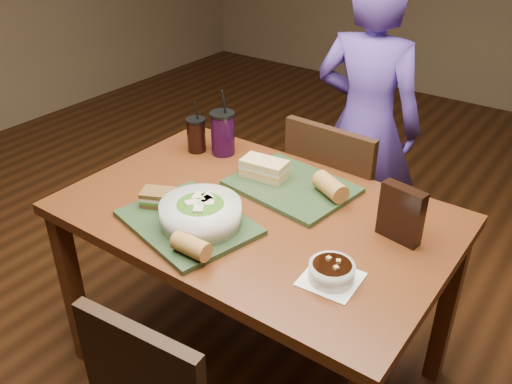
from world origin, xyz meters
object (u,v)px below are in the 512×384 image
(chair_far, at_px, (335,207))
(chip_bag, at_px, (401,214))
(baguette_near, at_px, (191,246))
(baguette_far, at_px, (330,187))
(sandwich_near, at_px, (159,198))
(cup_cola, at_px, (196,135))
(dining_table, at_px, (256,232))
(sandwich_far, at_px, (264,168))
(cup_berry, at_px, (223,133))
(tray_far, at_px, (292,187))
(diner, at_px, (366,125))
(salad_bowl, at_px, (201,212))
(tray_near, at_px, (188,222))
(soup_bowl, at_px, (332,272))

(chair_far, relative_size, chip_bag, 4.94)
(baguette_near, height_order, baguette_far, baguette_far)
(sandwich_near, distance_m, baguette_near, 0.31)
(cup_cola, bearing_deg, dining_table, -26.07)
(sandwich_far, distance_m, baguette_near, 0.53)
(baguette_far, relative_size, cup_berry, 0.49)
(baguette_near, relative_size, cup_cola, 0.54)
(tray_far, xyz_separation_m, cup_berry, (-0.38, 0.08, 0.08))
(dining_table, distance_m, baguette_far, 0.30)
(sandwich_far, height_order, chip_bag, chip_bag)
(sandwich_far, xyz_separation_m, cup_berry, (-0.27, 0.09, 0.04))
(diner, relative_size, salad_bowl, 5.50)
(sandwich_near, distance_m, baguette_far, 0.59)
(diner, bearing_deg, chip_bag, 115.61)
(tray_far, bearing_deg, tray_near, -110.16)
(diner, height_order, tray_near, diner)
(soup_bowl, height_order, chip_bag, chip_bag)
(sandwich_near, distance_m, cup_cola, 0.46)
(dining_table, xyz_separation_m, baguette_near, (0.01, -0.33, 0.14))
(salad_bowl, bearing_deg, soup_bowl, 2.41)
(chair_far, distance_m, cup_berry, 0.58)
(cup_berry, distance_m, chip_bag, 0.83)
(soup_bowl, relative_size, chip_bag, 0.91)
(salad_bowl, xyz_separation_m, soup_bowl, (0.46, 0.02, -0.03))
(baguette_near, bearing_deg, baguette_far, 73.41)
(sandwich_far, height_order, cup_berry, cup_berry)
(cup_cola, bearing_deg, chip_bag, -6.43)
(dining_table, distance_m, tray_far, 0.22)
(sandwich_near, bearing_deg, cup_cola, 115.26)
(salad_bowl, distance_m, cup_berry, 0.55)
(diner, distance_m, baguette_near, 1.30)
(baguette_far, bearing_deg, salad_bowl, -121.31)
(salad_bowl, relative_size, baguette_near, 2.20)
(tray_far, relative_size, chip_bag, 2.30)
(diner, xyz_separation_m, cup_cola, (-0.41, -0.73, 0.11))
(chair_far, bearing_deg, sandwich_near, -112.66)
(tray_near, height_order, sandwich_near, sandwich_near)
(diner, bearing_deg, baguette_near, 86.90)
(tray_far, bearing_deg, soup_bowl, -44.97)
(diner, xyz_separation_m, soup_bowl, (0.44, -1.13, 0.07))
(tray_far, height_order, sandwich_near, sandwich_near)
(cup_cola, bearing_deg, baguette_far, -1.98)
(diner, relative_size, tray_far, 3.39)
(sandwich_far, bearing_deg, cup_cola, 173.06)
(baguette_near, bearing_deg, diner, 92.72)
(soup_bowl, bearing_deg, tray_far, 135.03)
(sandwich_far, bearing_deg, sandwich_near, -115.21)
(dining_table, relative_size, chip_bag, 7.11)
(sandwich_near, bearing_deg, chair_far, 67.34)
(chair_far, relative_size, cup_berry, 3.30)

